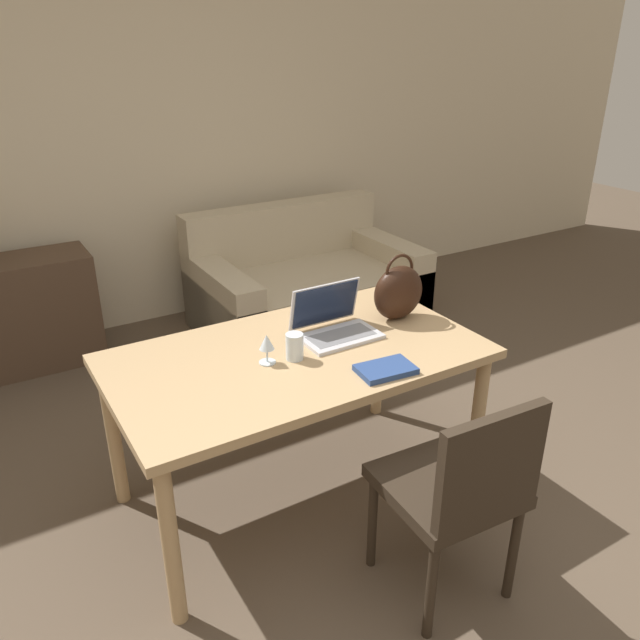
{
  "coord_description": "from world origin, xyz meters",
  "views": [
    {
      "loc": [
        -1.07,
        -1.28,
        1.92
      ],
      "look_at": [
        0.15,
        0.73,
        0.85
      ],
      "focal_mm": 35.0,
      "sensor_mm": 36.0,
      "label": 1
    }
  ],
  "objects_px": {
    "couch": "(305,287)",
    "handbag": "(398,292)",
    "laptop": "(333,321)",
    "wine_glass": "(267,344)",
    "chair": "(460,486)",
    "drinking_glass": "(294,347)"
  },
  "relations": [
    {
      "from": "laptop",
      "to": "handbag",
      "type": "height_order",
      "value": "handbag"
    },
    {
      "from": "wine_glass",
      "to": "couch",
      "type": "bearing_deg",
      "value": 55.92
    },
    {
      "from": "chair",
      "to": "couch",
      "type": "distance_m",
      "value": 2.53
    },
    {
      "from": "laptop",
      "to": "wine_glass",
      "type": "bearing_deg",
      "value": -165.38
    },
    {
      "from": "chair",
      "to": "laptop",
      "type": "bearing_deg",
      "value": 91.93
    },
    {
      "from": "laptop",
      "to": "wine_glass",
      "type": "relative_size",
      "value": 2.72
    },
    {
      "from": "laptop",
      "to": "handbag",
      "type": "xyz_separation_m",
      "value": [
        0.34,
        -0.02,
        0.07
      ]
    },
    {
      "from": "chair",
      "to": "drinking_glass",
      "type": "relative_size",
      "value": 7.83
    },
    {
      "from": "chair",
      "to": "handbag",
      "type": "bearing_deg",
      "value": 70.14
    },
    {
      "from": "couch",
      "to": "drinking_glass",
      "type": "bearing_deg",
      "value": -120.95
    },
    {
      "from": "laptop",
      "to": "handbag",
      "type": "relative_size",
      "value": 1.09
    },
    {
      "from": "couch",
      "to": "wine_glass",
      "type": "distance_m",
      "value": 2.05
    },
    {
      "from": "laptop",
      "to": "wine_glass",
      "type": "distance_m",
      "value": 0.38
    },
    {
      "from": "drinking_glass",
      "to": "wine_glass",
      "type": "relative_size",
      "value": 0.88
    },
    {
      "from": "chair",
      "to": "wine_glass",
      "type": "bearing_deg",
      "value": 117.93
    },
    {
      "from": "couch",
      "to": "handbag",
      "type": "bearing_deg",
      "value": -104.23
    },
    {
      "from": "handbag",
      "to": "couch",
      "type": "bearing_deg",
      "value": 75.77
    },
    {
      "from": "chair",
      "to": "drinking_glass",
      "type": "bearing_deg",
      "value": 111.26
    },
    {
      "from": "wine_glass",
      "to": "laptop",
      "type": "bearing_deg",
      "value": 14.62
    },
    {
      "from": "drinking_glass",
      "to": "handbag",
      "type": "distance_m",
      "value": 0.62
    },
    {
      "from": "couch",
      "to": "laptop",
      "type": "distance_m",
      "value": 1.78
    },
    {
      "from": "chair",
      "to": "handbag",
      "type": "distance_m",
      "value": 0.99
    }
  ]
}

